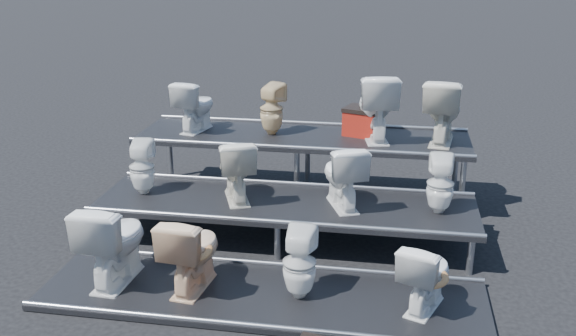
% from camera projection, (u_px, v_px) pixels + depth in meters
% --- Properties ---
extents(ground, '(80.00, 80.00, 0.00)m').
position_uv_depth(ground, '(285.00, 240.00, 7.28)').
color(ground, black).
rests_on(ground, ground).
extents(tier_front, '(4.20, 1.20, 0.06)m').
position_uv_depth(tier_front, '(261.00, 295.00, 6.06)').
color(tier_front, black).
rests_on(tier_front, ground).
extents(tier_mid, '(4.20, 1.20, 0.46)m').
position_uv_depth(tier_mid, '(285.00, 221.00, 7.20)').
color(tier_mid, black).
rests_on(tier_mid, ground).
extents(tier_back, '(4.20, 1.20, 0.86)m').
position_uv_depth(tier_back, '(303.00, 167.00, 8.35)').
color(tier_back, black).
rests_on(tier_back, ground).
extents(toilet_0, '(0.51, 0.85, 0.84)m').
position_uv_depth(toilet_0, '(114.00, 241.00, 6.14)').
color(toilet_0, white).
rests_on(toilet_0, tier_front).
extents(toilet_1, '(0.50, 0.79, 0.76)m').
position_uv_depth(toilet_1, '(192.00, 251.00, 6.03)').
color(toilet_1, beige).
rests_on(toilet_1, tier_front).
extents(toilet_2, '(0.33, 0.34, 0.69)m').
position_uv_depth(toilet_2, '(300.00, 263.00, 5.88)').
color(toilet_2, white).
rests_on(toilet_2, tier_front).
extents(toilet_3, '(0.58, 0.74, 0.66)m').
position_uv_depth(toilet_3, '(426.00, 275.00, 5.70)').
color(toilet_3, white).
rests_on(toilet_3, tier_front).
extents(toilet_4, '(0.31, 0.31, 0.63)m').
position_uv_depth(toilet_4, '(142.00, 167.00, 7.29)').
color(toilet_4, white).
rests_on(toilet_4, tier_mid).
extents(toilet_5, '(0.63, 0.80, 0.72)m').
position_uv_depth(toilet_5, '(236.00, 169.00, 7.10)').
color(toilet_5, silver).
rests_on(toilet_5, tier_mid).
extents(toilet_6, '(0.63, 0.80, 0.72)m').
position_uv_depth(toilet_6, '(343.00, 175.00, 6.91)').
color(toilet_6, white).
rests_on(toilet_6, tier_mid).
extents(toilet_7, '(0.29, 0.30, 0.64)m').
position_uv_depth(toilet_7, '(440.00, 184.00, 6.76)').
color(toilet_7, white).
rests_on(toilet_7, tier_mid).
extents(toilet_8, '(0.51, 0.72, 0.67)m').
position_uv_depth(toilet_8, '(195.00, 106.00, 8.32)').
color(toilet_8, white).
rests_on(toilet_8, tier_back).
extents(toilet_9, '(0.39, 0.40, 0.66)m').
position_uv_depth(toilet_9, '(272.00, 109.00, 8.16)').
color(toilet_9, '#DABD8A').
rests_on(toilet_9, tier_back).
extents(toilet_10, '(0.61, 0.89, 0.84)m').
position_uv_depth(toilet_10, '(376.00, 106.00, 7.92)').
color(toilet_10, white).
rests_on(toilet_10, tier_back).
extents(toilet_11, '(0.56, 0.84, 0.80)m').
position_uv_depth(toilet_11, '(443.00, 110.00, 7.80)').
color(toilet_11, silver).
rests_on(toilet_11, tier_back).
extents(red_crate, '(0.52, 0.47, 0.31)m').
position_uv_depth(red_crate, '(363.00, 123.00, 8.18)').
color(red_crate, maroon).
rests_on(red_crate, tier_back).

